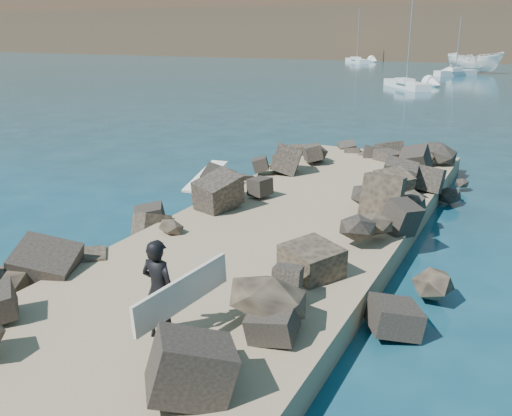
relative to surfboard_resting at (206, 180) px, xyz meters
The scene contains 10 objects.
ground 4.08m from the surfboard_resting, 33.88° to the right, with size 800.00×800.00×0.00m, color #0F384C.
jetty 5.37m from the surfboard_resting, 52.06° to the right, with size 6.00×26.00×0.60m, color #8C7759.
riprap_left 3.75m from the surfboard_resting, 84.25° to the right, with size 2.60×22.00×1.00m, color black.
riprap_right 7.22m from the surfboard_resting, 30.92° to the right, with size 2.60×22.00×1.00m, color black.
surfboard_resting is the anchor object (origin of this frame).
boat_imported 64.72m from the surfboard_resting, 89.33° to the left, with size 2.66×7.07×2.73m, color white.
surfer_with_board 8.53m from the surfboard_resting, 63.53° to the right, with size 0.98×2.09×1.70m.
sailboat_e 84.19m from the surfboard_resting, 103.53° to the left, with size 5.62×6.89×8.82m.
sailboat_a 41.79m from the surfboard_resting, 93.91° to the left, with size 5.53×6.61×8.56m.
sailboat_b 59.68m from the surfboard_resting, 90.75° to the left, with size 4.58×5.19×7.01m.
Camera 1 is at (5.48, -12.13, 5.40)m, focal length 40.00 mm.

